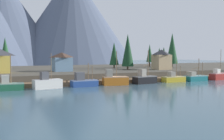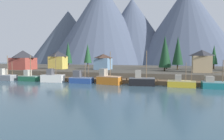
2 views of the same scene
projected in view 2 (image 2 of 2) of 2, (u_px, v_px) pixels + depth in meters
name	position (u px, v px, depth m)	size (l,w,h in m)	color
ground_plane	(128.00, 78.00, 73.23)	(400.00, 400.00, 1.00)	#3D5B6B
dock	(114.00, 81.00, 55.95)	(80.00, 4.00, 1.60)	brown
shoreline_bank	(134.00, 71.00, 84.58)	(400.00, 56.00, 2.50)	#4C473D
mountain_west_peak	(69.00, 37.00, 216.82)	(82.77, 82.77, 56.81)	#475160
mountain_central_peak	(102.00, 24.00, 189.82)	(97.93, 97.93, 76.43)	#4C566B
mountain_east_peak	(132.00, 32.00, 194.92)	(86.83, 86.83, 63.66)	#4C566B
mountain_far_ridge	(187.00, 25.00, 174.36)	(92.88, 92.88, 69.47)	#4C566B
fishing_boat_grey	(6.00, 76.00, 61.93)	(6.54, 3.50, 7.56)	gray
fishing_boat_green	(29.00, 77.00, 59.77)	(6.34, 2.95, 7.62)	#1E5B3D
fishing_boat_white	(53.00, 77.00, 57.05)	(6.58, 3.61, 7.92)	silver
fishing_boat_blue	(81.00, 79.00, 54.89)	(6.34, 2.96, 5.63)	navy
fishing_boat_orange	(108.00, 79.00, 52.30)	(6.59, 3.57, 8.49)	#CC6B1E
fishing_boat_black	(141.00, 80.00, 49.84)	(6.55, 3.44, 8.69)	black
fishing_boat_yellow	(181.00, 83.00, 47.41)	(6.36, 2.98, 5.80)	gold
fishing_boat_teal	(216.00, 84.00, 45.12)	(6.32, 3.25, 6.44)	#196B70
house_tan	(202.00, 61.00, 59.94)	(5.44, 4.99, 6.72)	tan
house_yellow	(58.00, 60.00, 77.41)	(6.56, 4.43, 6.90)	gold
house_blue	(103.00, 62.00, 73.92)	(5.55, 6.57, 5.72)	#6689A8
house_red	(23.00, 60.00, 74.31)	(7.74, 6.95, 7.07)	#9E4238
conifer_near_right	(165.00, 51.00, 66.51)	(4.02, 4.02, 11.85)	#4C3823
conifer_mid_left	(88.00, 53.00, 97.90)	(3.83, 3.83, 11.08)	#4C3823
conifer_back_left	(214.00, 55.00, 75.63)	(2.70, 2.70, 9.20)	#4C3823
conifer_back_right	(167.00, 55.00, 77.81)	(3.52, 3.52, 9.64)	#4C3823
conifer_far_left	(178.00, 51.00, 73.14)	(3.96, 3.96, 12.15)	#4C3823
conifer_far_right	(68.00, 53.00, 97.47)	(3.93, 3.93, 11.96)	#4C3823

